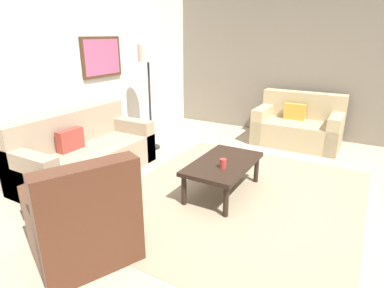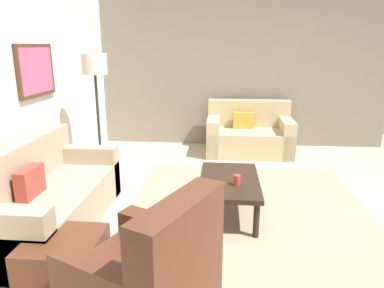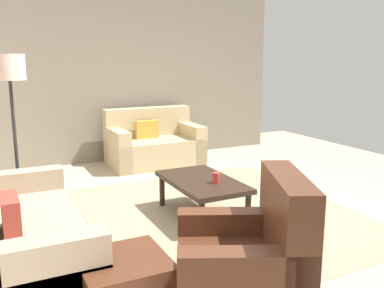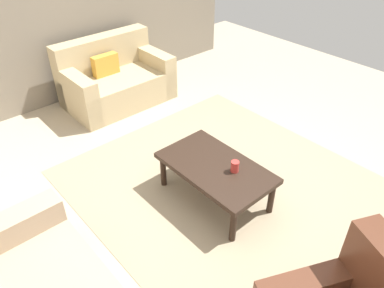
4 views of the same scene
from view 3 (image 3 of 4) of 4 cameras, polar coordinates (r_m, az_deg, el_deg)
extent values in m
plane|color=tan|center=(4.66, 3.94, -9.44)|extent=(8.00, 8.00, 0.00)
cube|color=slate|center=(7.11, -8.28, 9.30)|extent=(0.12, 5.20, 2.80)
cube|color=gray|center=(4.66, 3.94, -9.39)|extent=(3.15, 2.72, 0.01)
cube|color=gray|center=(3.62, -21.59, -13.01)|extent=(1.91, 0.87, 0.42)
cube|color=gray|center=(4.39, -22.68, -7.38)|extent=(0.20, 0.87, 0.62)
cube|color=#99382D|center=(3.33, -23.40, -8.84)|extent=(0.36, 0.12, 0.28)
cube|color=tan|center=(6.71, -5.05, -1.03)|extent=(0.89, 1.43, 0.42)
cube|color=tan|center=(6.96, -6.05, 1.34)|extent=(0.24, 1.43, 0.88)
cube|color=tan|center=(6.49, -10.12, -0.68)|extent=(0.89, 0.20, 0.62)
cube|color=tan|center=(6.92, -0.34, 0.27)|extent=(0.89, 0.20, 0.62)
cube|color=gold|center=(6.70, -6.18, 1.99)|extent=(0.12, 0.36, 0.28)
cube|color=#4C2819|center=(2.92, 6.34, -18.22)|extent=(1.06, 1.06, 0.44)
cube|color=#4C2819|center=(2.86, 12.59, -13.39)|extent=(0.81, 0.52, 0.95)
cube|color=#4C2819|center=(3.17, 5.57, -14.09)|extent=(0.48, 0.79, 0.60)
cube|color=#4C2819|center=(2.93, -9.18, -18.63)|extent=(0.56, 0.56, 0.40)
cylinder|color=black|center=(4.25, 7.61, -9.01)|extent=(0.06, 0.06, 0.36)
cylinder|color=black|center=(5.05, 1.41, -5.56)|extent=(0.06, 0.06, 0.36)
cylinder|color=black|center=(4.00, 1.31, -10.25)|extent=(0.06, 0.06, 0.36)
cylinder|color=black|center=(4.84, -4.09, -6.35)|extent=(0.06, 0.06, 0.36)
cube|color=black|center=(4.46, 1.38, -5.15)|extent=(1.10, 0.64, 0.05)
cylinder|color=#B2332D|center=(4.33, 3.30, -4.60)|extent=(0.08, 0.08, 0.11)
cylinder|color=black|center=(4.96, -22.15, -8.78)|extent=(0.28, 0.28, 0.03)
cylinder|color=#262626|center=(4.77, -22.79, -0.74)|extent=(0.04, 0.04, 1.45)
cylinder|color=beige|center=(4.68, -23.62, 9.55)|extent=(0.32, 0.32, 0.26)
camera|label=1|loc=(3.46, 56.43, 9.80)|focal=29.91mm
camera|label=2|loc=(1.91, 61.09, 10.07)|focal=33.37mm
camera|label=4|loc=(2.11, -29.58, 36.80)|focal=34.71mm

